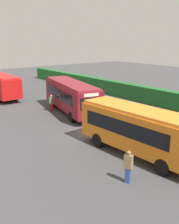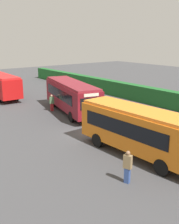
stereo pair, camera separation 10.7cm
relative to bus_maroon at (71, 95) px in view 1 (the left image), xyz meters
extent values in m
plane|color=#424244|center=(6.39, -2.18, -1.86)|extent=(102.12, 102.12, 0.00)
cube|color=black|center=(-12.01, -1.95, 0.14)|extent=(8.06, 0.33, 0.94)
cylinder|color=black|center=(-9.11, -2.17, -1.36)|extent=(1.01, 0.32, 1.00)
cube|color=maroon|center=(-0.01, 0.00, -0.07)|extent=(10.45, 4.91, 2.49)
cube|color=maroon|center=(-0.01, 0.00, 1.27)|extent=(10.10, 4.64, 0.20)
cube|color=black|center=(0.01, 1.32, 0.23)|extent=(7.68, 1.95, 1.00)
cube|color=black|center=(-0.61, -1.18, 0.23)|extent=(7.68, 1.95, 1.00)
cube|color=black|center=(4.92, -1.22, 0.23)|extent=(0.54, 2.03, 1.05)
cube|color=silver|center=(4.92, -1.22, 0.99)|extent=(0.38, 1.37, 0.28)
cylinder|color=black|center=(3.32, 0.38, -1.36)|extent=(1.04, 0.51, 1.00)
cylinder|color=black|center=(2.76, -1.89, -1.36)|extent=(1.04, 0.51, 1.00)
cylinder|color=black|center=(-2.77, 1.90, -1.36)|extent=(1.04, 0.51, 1.00)
cylinder|color=black|center=(-3.34, -0.38, -1.36)|extent=(1.04, 0.51, 1.00)
sphere|color=silver|center=(5.11, -0.55, -0.96)|extent=(0.22, 0.22, 0.22)
sphere|color=silver|center=(4.77, -1.91, -0.96)|extent=(0.22, 0.22, 0.22)
cube|color=orange|center=(11.64, -2.54, -0.08)|extent=(9.07, 2.77, 2.46)
cube|color=orange|center=(11.64, -2.54, 1.25)|extent=(8.79, 2.57, 0.20)
cube|color=black|center=(11.30, -1.31, 0.21)|extent=(7.01, 0.28, 0.98)
cube|color=black|center=(11.38, -3.80, 0.21)|extent=(7.01, 0.28, 0.98)
cylinder|color=black|center=(14.47, -3.58, -1.36)|extent=(1.01, 0.31, 1.00)
cylinder|color=black|center=(8.82, -1.51, -1.36)|extent=(1.01, 0.31, 1.00)
cylinder|color=black|center=(8.90, -3.77, -1.36)|extent=(1.01, 0.31, 1.00)
cube|color=maroon|center=(-1.84, -1.31, -1.45)|extent=(0.33, 0.37, 0.83)
cube|color=#4C6B47|center=(-1.84, -1.31, -0.68)|extent=(0.41, 0.54, 0.72)
sphere|color=tan|center=(-1.84, -1.31, -0.20)|extent=(0.23, 0.23, 0.23)
cube|color=#334C8C|center=(13.84, -5.75, -1.43)|extent=(0.35, 0.32, 0.87)
cube|color=olive|center=(13.84, -5.75, -0.61)|extent=(0.51, 0.39, 0.76)
sphere|color=#8C6647|center=(13.84, -5.75, -0.11)|extent=(0.24, 0.24, 0.24)
cube|color=#1F6028|center=(6.39, 9.74, -0.89)|extent=(63.06, 1.17, 1.95)
camera|label=1|loc=(23.13, -15.68, 5.82)|focal=43.86mm
camera|label=2|loc=(23.20, -15.59, 5.82)|focal=43.86mm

